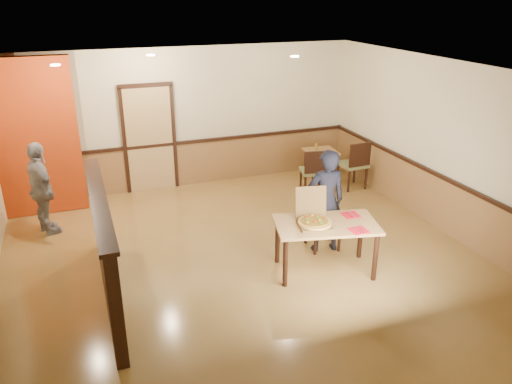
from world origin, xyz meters
The scene contains 26 objects.
floor centered at (0.00, 0.00, 0.00)m, with size 7.00×7.00×0.00m, color #A98241.
ceiling centered at (0.00, 0.00, 2.80)m, with size 7.00×7.00×0.00m, color black.
wall_back centered at (0.00, 3.50, 1.40)m, with size 7.00×7.00×0.00m, color beige.
wall_right centered at (3.50, 0.00, 1.40)m, with size 7.00×7.00×0.00m, color beige.
wainscot_back centered at (0.00, 3.47, 0.45)m, with size 7.00×0.04×0.90m, color olive.
chair_rail_back centered at (0.00, 3.45, 0.92)m, with size 7.00×0.06×0.06m, color black.
wainscot_right centered at (3.47, 0.00, 0.45)m, with size 0.04×7.00×0.90m, color olive.
chair_rail_right centered at (3.45, 0.00, 0.92)m, with size 0.06×7.00×0.06m, color black.
back_door centered at (-0.80, 3.46, 1.05)m, with size 0.90×0.06×2.10m, color tan.
booth_partition centered at (-2.00, -0.20, 0.74)m, with size 0.20×3.10×1.44m.
red_accent_panel centered at (-2.90, 3.00, 1.40)m, with size 1.60×0.20×2.78m, color #AA320C.
spot_a centered at (-2.30, 1.80, 2.78)m, with size 0.14×0.14×0.02m, color #FFE5B2.
spot_b centered at (-0.80, 2.50, 2.78)m, with size 0.14×0.14×0.02m, color #FFE5B2.
spot_c centered at (1.40, 1.50, 2.78)m, with size 0.14×0.14×0.02m, color #FFE5B2.
main_table centered at (0.98, -0.63, 0.66)m, with size 1.58×1.12×0.76m.
diner_chair centered at (1.29, 0.10, 0.53)m, with size 0.52×0.52×0.98m.
side_chair_left centered at (2.14, 2.06, 0.51)m, with size 0.55×0.55×0.94m.
side_chair_right centered at (3.06, 2.05, 0.55)m, with size 0.52×0.52×1.01m.
side_table centered at (2.60, 2.68, 0.51)m, with size 0.69×0.69×0.68m.
diner centered at (1.27, -0.05, 0.82)m, with size 0.60×0.39×1.64m, color black.
passerby centered at (-2.79, 2.08, 0.79)m, with size 0.92×0.38×1.58m, color gray.
pizza_box centered at (0.80, -0.59, 0.82)m, with size 0.55×0.61×0.47m.
pizza centered at (0.79, -0.64, 0.81)m, with size 0.47×0.47×0.03m, color gold.
napkin_near centered at (1.28, -0.99, 0.77)m, with size 0.24×0.24×0.01m.
napkin_far centered at (1.44, -0.52, 0.77)m, with size 0.24×0.24×0.01m.
condiment centered at (2.52, 2.73, 0.75)m, with size 0.06×0.06×0.14m, color olive.
Camera 1 is at (-2.15, -6.20, 3.81)m, focal length 35.00 mm.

